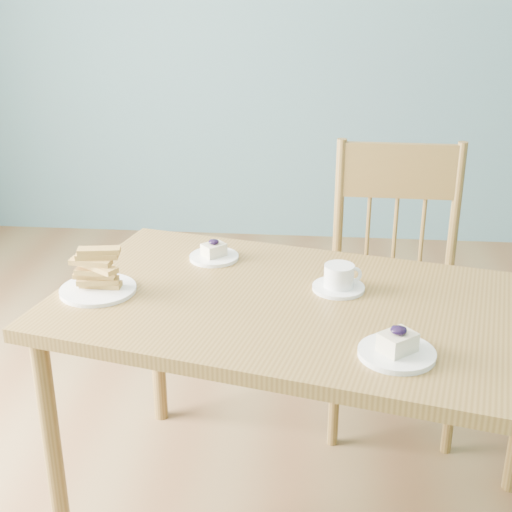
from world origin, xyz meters
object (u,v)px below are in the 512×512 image
(dining_table, at_px, (303,326))
(dining_chair, at_px, (395,287))
(cheesecake_plate_far, at_px, (214,254))
(coffee_cup, at_px, (339,279))
(cheesecake_plate_near, at_px, (397,348))
(biscotti_plate, at_px, (97,277))

(dining_table, relative_size, dining_chair, 1.49)
(cheesecake_plate_far, relative_size, coffee_cup, 1.03)
(dining_table, bearing_deg, coffee_cup, 56.87)
(cheesecake_plate_near, bearing_deg, dining_chair, 84.26)
(cheesecake_plate_near, relative_size, cheesecake_plate_far, 1.20)
(dining_chair, distance_m, coffee_cup, 0.60)
(coffee_cup, bearing_deg, cheesecake_plate_far, 140.27)
(dining_table, distance_m, cheesecake_plate_near, 0.36)
(cheesecake_plate_near, relative_size, biscotti_plate, 0.86)
(coffee_cup, height_order, biscotti_plate, biscotti_plate)
(dining_chair, relative_size, cheesecake_plate_near, 5.53)
(dining_chair, distance_m, cheesecake_plate_near, 0.89)
(cheesecake_plate_far, bearing_deg, dining_table, -44.43)
(cheesecake_plate_near, height_order, biscotti_plate, biscotti_plate)
(coffee_cup, bearing_deg, cheesecake_plate_near, -83.51)
(cheesecake_plate_near, xyz_separation_m, biscotti_plate, (-0.80, 0.28, 0.02))
(dining_chair, bearing_deg, biscotti_plate, -145.74)
(biscotti_plate, bearing_deg, cheesecake_plate_far, 42.75)
(cheesecake_plate_near, relative_size, coffee_cup, 1.24)
(cheesecake_plate_near, height_order, cheesecake_plate_far, cheesecake_plate_near)
(dining_table, bearing_deg, cheesecake_plate_far, 148.73)
(dining_table, height_order, cheesecake_plate_near, cheesecake_plate_near)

